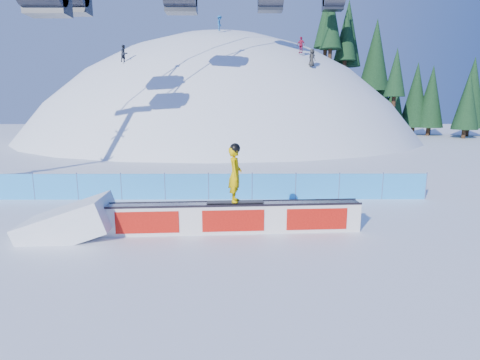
{
  "coord_description": "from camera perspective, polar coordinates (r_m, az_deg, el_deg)",
  "views": [
    {
      "loc": [
        2.35,
        -12.27,
        4.21
      ],
      "look_at": [
        2.43,
        2.39,
        1.33
      ],
      "focal_mm": 28.0,
      "sensor_mm": 36.0,
      "label": 1
    }
  ],
  "objects": [
    {
      "name": "safety_fence",
      "position": [
        17.31,
        -8.11,
        -1.01
      ],
      "size": [
        22.05,
        0.05,
        1.3
      ],
      "color": "#278CDF",
      "rests_on": "ground"
    },
    {
      "name": "rail_box",
      "position": [
        12.73,
        -1.09,
        -5.76
      ],
      "size": [
        8.7,
        1.14,
        1.04
      ],
      "rotation": [
        0.0,
        0.0,
        0.06
      ],
      "color": "silver",
      "rests_on": "ground"
    },
    {
      "name": "snowboarder",
      "position": [
        12.38,
        -0.76,
        0.96
      ],
      "size": [
        1.93,
        0.71,
        2.0
      ],
      "rotation": [
        0.0,
        0.0,
        1.5
      ],
      "color": "black",
      "rests_on": "rail_box"
    },
    {
      "name": "snow_ramp",
      "position": [
        13.76,
        -24.48,
        -7.72
      ],
      "size": [
        3.08,
        2.03,
        1.85
      ],
      "primitive_type": null,
      "rotation": [
        0.0,
        -0.31,
        0.06
      ],
      "color": "white",
      "rests_on": "ground"
    },
    {
      "name": "snow_hill",
      "position": [
        58.69,
        -2.63,
        -11.12
      ],
      "size": [
        64.0,
        64.0,
        64.0
      ],
      "color": "silver",
      "rests_on": "ground"
    },
    {
      "name": "ground",
      "position": [
        13.18,
        -10.67,
        -7.69
      ],
      "size": [
        160.0,
        160.0,
        0.0
      ],
      "primitive_type": "plane",
      "color": "white",
      "rests_on": "ground"
    },
    {
      "name": "treeline",
      "position": [
        57.38,
        22.11,
        15.72
      ],
      "size": [
        24.43,
        10.6,
        20.49
      ],
      "color": "#311F13",
      "rests_on": "ground"
    },
    {
      "name": "distant_skiers",
      "position": [
        41.91,
        -1.33,
        20.32
      ],
      "size": [
        19.55,
        7.96,
        6.28
      ],
      "color": "black",
      "rests_on": "ground"
    }
  ]
}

